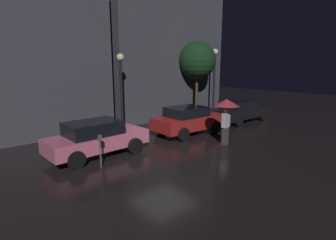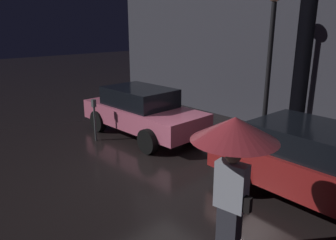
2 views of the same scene
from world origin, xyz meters
name	(u,v)px [view 2 (image 2 of 2)]	position (x,y,z in m)	size (l,w,h in m)	color
ground_plane	(162,172)	(0.00, 0.00, 0.00)	(60.00, 60.00, 0.00)	black
building_facade_left	(218,8)	(-3.88, 6.50, 3.99)	(8.61, 3.00, 7.97)	#3D3D47
parked_car_pink	(142,111)	(-2.46, 1.34, 0.77)	(4.19, 1.91, 1.47)	#DB6684
parked_car_red	(316,163)	(2.94, 1.37, 0.79)	(4.05, 2.01, 1.50)	maroon
pedestrian_with_umbrella	(234,147)	(2.87, -1.19, 1.77)	(1.19, 1.19, 2.18)	#383842
parking_meter	(94,115)	(-2.97, -0.02, 0.78)	(0.12, 0.10, 1.25)	#4C5154
street_lamp_near	(271,40)	(0.29, 3.82, 2.92)	(0.39, 0.39, 4.31)	black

